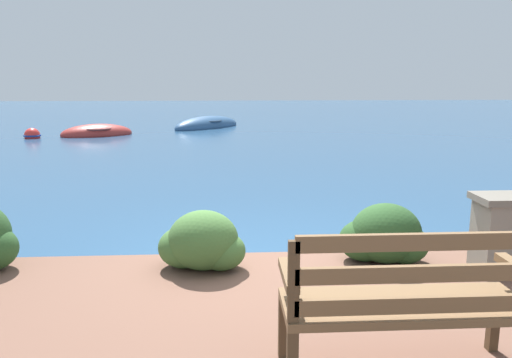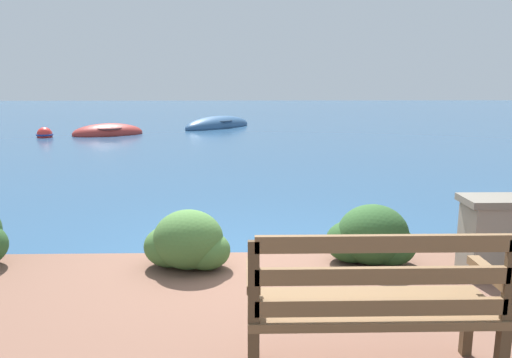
% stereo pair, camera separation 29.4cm
% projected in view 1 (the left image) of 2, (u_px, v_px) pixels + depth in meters
% --- Properties ---
extents(ground_plane, '(80.00, 80.00, 0.00)m').
position_uv_depth(ground_plane, '(272.00, 273.00, 5.04)').
color(ground_plane, navy).
extents(park_bench, '(1.41, 0.48, 0.93)m').
position_uv_depth(park_bench, '(407.00, 300.00, 2.81)').
color(park_bench, brown).
rests_on(park_bench, patio_terrace).
extents(hedge_clump_left, '(0.80, 0.58, 0.54)m').
position_uv_depth(hedge_clump_left, '(202.00, 244.00, 4.53)').
color(hedge_clump_left, '#426B33').
rests_on(hedge_clump_left, patio_terrace).
extents(hedge_clump_centre, '(0.83, 0.60, 0.56)m').
position_uv_depth(hedge_clump_centre, '(384.00, 237.00, 4.70)').
color(hedge_clump_centre, '#284C23').
rests_on(hedge_clump_centre, patio_terrace).
extents(rowboat_nearest, '(2.67, 2.07, 0.69)m').
position_uv_depth(rowboat_nearest, '(97.00, 134.00, 17.16)').
color(rowboat_nearest, '#9E2D28').
rests_on(rowboat_nearest, ground_plane).
extents(rowboat_mid, '(3.08, 3.31, 0.80)m').
position_uv_depth(rowboat_mid, '(207.00, 126.00, 19.87)').
color(rowboat_mid, '#2D517A').
rests_on(rowboat_mid, ground_plane).
extents(mooring_buoy, '(0.55, 0.55, 0.50)m').
position_uv_depth(mooring_buoy, '(32.00, 136.00, 16.35)').
color(mooring_buoy, red).
rests_on(mooring_buoy, ground_plane).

